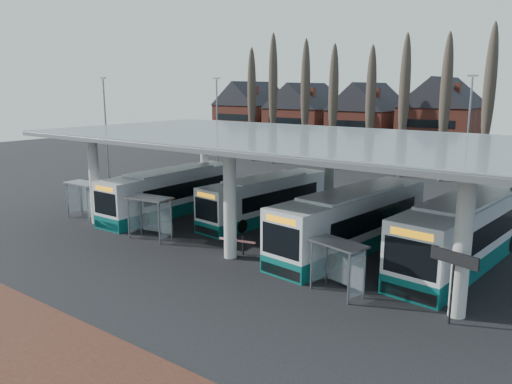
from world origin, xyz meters
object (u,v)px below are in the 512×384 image
Objects in this scene: bus_0 at (172,192)px; bus_3 at (465,233)px; shelter_1 at (151,208)px; bus_2 at (352,222)px; shelter_2 at (340,256)px; shelter_0 at (85,192)px; bus_1 at (266,199)px.

bus_3 is (20.34, 1.56, 0.15)m from bus_0.
bus_3 is 4.39× the size of shelter_1.
bus_2 reaches higher than shelter_1.
bus_3 is 4.65× the size of shelter_2.
bus_3 reaches higher than shelter_0.
bus_0 is 0.93× the size of bus_2.
shelter_0 is at bearing -160.39° from bus_3.
bus_0 is 7.19m from bus_1.
bus_0 is at bearing 174.76° from shelter_2.
bus_2 reaches higher than bus_1.
bus_0 is at bearing 117.64° from shelter_1.
bus_0 is 4.18× the size of shelter_2.
bus_3 is 17.98m from shelter_1.
shelter_1 is at bearing -146.59° from bus_2.
shelter_0 is 20.77m from shelter_2.
bus_0 reaches higher than shelter_2.
bus_3 is at bearing 19.47° from bus_2.
bus_3 is 8.18m from shelter_2.
bus_0 is 14.52m from bus_2.
bus_2 is 12.13m from shelter_1.
shelter_1 is (-2.98, -7.91, 0.47)m from bus_1.
bus_2 is at bearing 125.23° from shelter_2.
shelter_2 is (13.19, -0.58, -0.16)m from shelter_1.
bus_3 is (5.82, 1.34, 0.07)m from bus_2.
shelter_1 is (3.71, -5.28, 0.37)m from bus_0.
bus_0 is at bearing -152.59° from bus_1.
bus_1 is 8.19m from bus_2.
shelter_0 is 0.93× the size of shelter_1.
shelter_0 is 0.99× the size of shelter_2.
bus_3 reaches higher than bus_1.
bus_1 is at bearing 169.34° from bus_2.
shelter_0 is at bearing -158.48° from bus_2.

